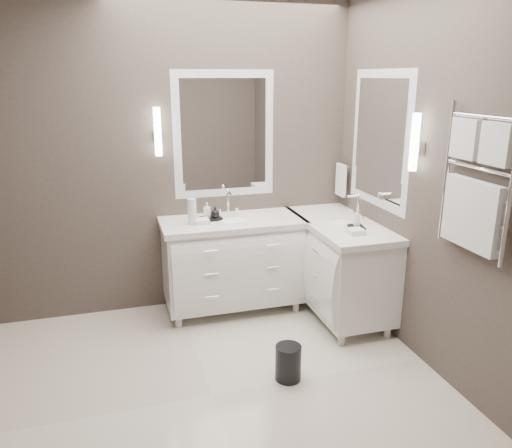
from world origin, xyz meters
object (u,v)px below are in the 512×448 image
object	(u,v)px
vanity_right	(339,261)
waste_bin	(288,363)
towel_ladder	(475,190)
vanity_back	(233,259)

from	to	relation	value
vanity_right	waste_bin	size ratio (longest dim) A/B	4.85
towel_ladder	vanity_right	bearing A→B (deg)	99.84
vanity_back	waste_bin	size ratio (longest dim) A/B	4.85
waste_bin	vanity_right	bearing A→B (deg)	47.92
vanity_back	vanity_right	bearing A→B (deg)	-20.38
vanity_right	towel_ladder	world-z (taller)	towel_ladder
towel_ladder	vanity_back	bearing A→B (deg)	124.10
waste_bin	towel_ladder	bearing A→B (deg)	-23.81
towel_ladder	waste_bin	size ratio (longest dim) A/B	3.52
vanity_right	towel_ladder	xyz separation A→B (m)	(0.23, -1.30, 0.91)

